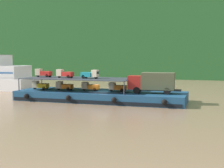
# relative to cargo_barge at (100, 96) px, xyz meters

# --- Properties ---
(ground_plane) EXTENTS (400.00, 400.00, 0.00)m
(ground_plane) POSITION_rel_cargo_barge_xyz_m (0.00, 0.04, -0.75)
(ground_plane) COLOR #7F664C
(hillside_far_bank) EXTENTS (134.53, 29.21, 34.61)m
(hillside_far_bank) POSITION_rel_cargo_barge_xyz_m (0.00, 61.77, 18.74)
(hillside_far_bank) COLOR #235628
(hillside_far_bank) RESTS_ON ground
(cargo_barge) EXTENTS (26.64, 8.66, 1.50)m
(cargo_barge) POSITION_rel_cargo_barge_xyz_m (0.00, 0.00, 0.00)
(cargo_barge) COLOR navy
(cargo_barge) RESTS_ON ground
(covered_lorry) EXTENTS (7.93, 2.58, 3.10)m
(covered_lorry) POSITION_rel_cargo_barge_xyz_m (8.34, -0.22, 2.44)
(covered_lorry) COLOR maroon
(covered_lorry) RESTS_ON cargo_barge
(cargo_rack) EXTENTS (17.44, 7.23, 2.00)m
(cargo_rack) POSITION_rel_cargo_barge_xyz_m (-3.80, 0.04, 2.69)
(cargo_rack) COLOR #2D333D
(cargo_rack) RESTS_ON cargo_barge
(mini_truck_lower_stern) EXTENTS (2.79, 1.28, 1.38)m
(mini_truck_lower_stern) POSITION_rel_cargo_barge_xyz_m (-10.53, -0.32, 1.44)
(mini_truck_lower_stern) COLOR gold
(mini_truck_lower_stern) RESTS_ON cargo_barge
(mini_truck_lower_aft) EXTENTS (2.75, 1.21, 1.38)m
(mini_truck_lower_aft) POSITION_rel_cargo_barge_xyz_m (-6.19, -0.14, 1.44)
(mini_truck_lower_aft) COLOR orange
(mini_truck_lower_aft) RESTS_ON cargo_barge
(mini_truck_lower_mid) EXTENTS (2.79, 1.30, 1.38)m
(mini_truck_lower_mid) POSITION_rel_cargo_barge_xyz_m (-1.83, 0.33, 1.44)
(mini_truck_lower_mid) COLOR orange
(mini_truck_lower_mid) RESTS_ON cargo_barge
(mini_truck_lower_fore) EXTENTS (2.80, 1.30, 1.38)m
(mini_truck_lower_fore) POSITION_rel_cargo_barge_xyz_m (2.62, 0.62, 1.44)
(mini_truck_lower_fore) COLOR orange
(mini_truck_lower_fore) RESTS_ON cargo_barge
(mini_truck_upper_stern) EXTENTS (2.76, 1.24, 1.38)m
(mini_truck_upper_stern) POSITION_rel_cargo_barge_xyz_m (-10.41, 0.59, 3.44)
(mini_truck_upper_stern) COLOR red
(mini_truck_upper_stern) RESTS_ON cargo_rack
(mini_truck_upper_mid) EXTENTS (2.79, 1.29, 1.38)m
(mini_truck_upper_mid) POSITION_rel_cargo_barge_xyz_m (-6.10, -0.11, 3.44)
(mini_truck_upper_mid) COLOR red
(mini_truck_upper_mid) RESTS_ON cargo_rack
(mini_truck_upper_fore) EXTENTS (2.79, 1.29, 1.38)m
(mini_truck_upper_fore) POSITION_rel_cargo_barge_xyz_m (-1.55, -0.33, 3.44)
(mini_truck_upper_fore) COLOR teal
(mini_truck_upper_fore) RESTS_ON cargo_rack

